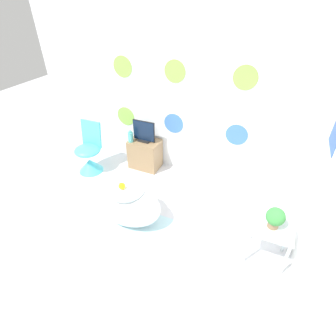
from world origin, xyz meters
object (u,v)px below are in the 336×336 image
at_px(bathtub, 128,204).
at_px(potted_plant_left, 275,217).
at_px(chair, 89,157).
at_px(vase, 130,137).
at_px(tv, 144,132).

height_order(bathtub, potted_plant_left, potted_plant_left).
distance_m(bathtub, potted_plant_left, 1.68).
xyz_separation_m(chair, potted_plant_left, (2.76, -0.59, 0.34)).
bearing_deg(potted_plant_left, chair, 168.02).
relative_size(bathtub, potted_plant_left, 3.65).
bearing_deg(potted_plant_left, bathtub, -176.16).
bearing_deg(potted_plant_left, vase, 156.84).
distance_m(chair, potted_plant_left, 2.84).
xyz_separation_m(tv, potted_plant_left, (2.01, -1.04, -0.03)).
height_order(chair, vase, chair).
xyz_separation_m(bathtub, vase, (-0.55, 1.05, 0.31)).
distance_m(bathtub, chair, 1.31).
bearing_deg(chair, vase, 32.01).
distance_m(vase, potted_plant_left, 2.39).
bearing_deg(chair, potted_plant_left, -11.98).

